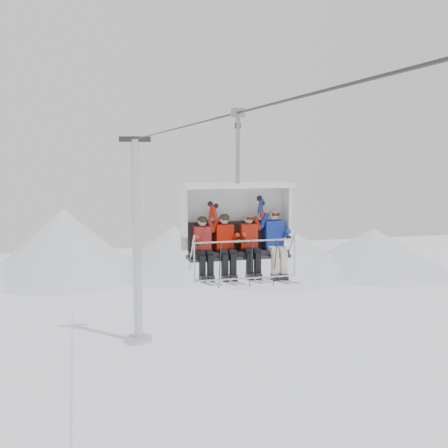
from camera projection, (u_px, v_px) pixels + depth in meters
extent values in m
cone|color=white|center=(64.00, 243.00, 56.62)|extent=(16.00, 16.00, 7.00)
cone|color=white|center=(173.00, 249.00, 58.60)|extent=(14.00, 14.00, 5.00)
cone|color=white|center=(270.00, 244.00, 59.18)|extent=(18.00, 18.00, 6.00)
cone|color=white|center=(373.00, 249.00, 60.17)|extent=(16.00, 16.00, 4.50)
cone|color=white|center=(222.00, 245.00, 63.04)|extent=(12.00, 12.00, 4.50)
cylinder|color=silver|center=(137.00, 243.00, 36.42)|extent=(0.56, 0.56, 13.30)
cylinder|color=silver|center=(139.00, 339.00, 37.21)|extent=(1.80, 1.80, 0.30)
cube|color=#303136|center=(135.00, 139.00, 35.60)|extent=(2.00, 0.35, 0.35)
cylinder|color=#303136|center=(224.00, 116.00, 14.51)|extent=(0.06, 50.00, 0.06)
cube|color=black|center=(239.00, 253.00, 13.60)|extent=(2.40, 0.55, 0.10)
cube|color=black|center=(236.00, 235.00, 13.80)|extent=(2.40, 0.10, 0.70)
cube|color=#303136|center=(239.00, 256.00, 13.61)|extent=(2.50, 0.60, 0.08)
cube|color=white|center=(233.00, 217.00, 13.96)|extent=(2.67, 0.10, 1.59)
cube|color=white|center=(238.00, 185.00, 13.48)|extent=(2.67, 0.90, 0.10)
cylinder|color=silver|center=(245.00, 241.00, 13.03)|extent=(2.44, 0.04, 0.04)
cylinder|color=silver|center=(246.00, 278.00, 13.07)|extent=(2.44, 0.04, 0.04)
cylinder|color=#919499|center=(238.00, 149.00, 13.39)|extent=(0.10, 0.10, 1.72)
cube|color=#919499|center=(238.00, 113.00, 13.29)|extent=(0.30, 0.18, 0.22)
cube|color=#A8241E|center=(202.00, 239.00, 13.37)|extent=(0.40, 0.27, 0.59)
sphere|color=tan|center=(202.00, 222.00, 13.28)|extent=(0.22, 0.22, 0.22)
cube|color=black|center=(202.00, 266.00, 12.99)|extent=(0.13, 0.15, 0.48)
cube|color=black|center=(210.00, 265.00, 13.04)|extent=(0.13, 0.15, 0.48)
cube|color=#A6A9AF|center=(203.00, 282.00, 12.94)|extent=(0.09, 1.69, 0.26)
cube|color=#A6A9AF|center=(211.00, 282.00, 12.99)|extent=(0.09, 1.69, 0.26)
cube|color=#BF1604|center=(224.00, 237.00, 13.50)|extent=(0.42, 0.28, 0.62)
sphere|color=tan|center=(225.00, 219.00, 13.41)|extent=(0.23, 0.23, 0.23)
cube|color=black|center=(225.00, 265.00, 13.13)|extent=(0.14, 0.15, 0.50)
cube|color=black|center=(233.00, 264.00, 13.18)|extent=(0.14, 0.15, 0.50)
cube|color=#A6A9AF|center=(226.00, 282.00, 13.08)|extent=(0.09, 1.69, 0.26)
cube|color=#A6A9AF|center=(234.00, 282.00, 13.13)|extent=(0.09, 1.69, 0.26)
cube|color=#AB1D0E|center=(248.00, 236.00, 13.66)|extent=(0.42, 0.28, 0.61)
sphere|color=tan|center=(249.00, 219.00, 13.57)|extent=(0.23, 0.23, 0.23)
cube|color=black|center=(250.00, 263.00, 13.28)|extent=(0.14, 0.15, 0.49)
cube|color=black|center=(258.00, 263.00, 13.33)|extent=(0.14, 0.15, 0.49)
cube|color=#A6A9AF|center=(251.00, 280.00, 13.23)|extent=(0.09, 1.69, 0.26)
cube|color=#A6A9AF|center=(259.00, 280.00, 13.29)|extent=(0.09, 1.69, 0.26)
cube|color=#162F9D|center=(273.00, 234.00, 13.82)|extent=(0.46, 0.30, 0.68)
sphere|color=tan|center=(274.00, 215.00, 13.72)|extent=(0.25, 0.25, 0.25)
cube|color=beige|center=(275.00, 263.00, 13.45)|extent=(0.15, 0.15, 0.54)
cube|color=beige|center=(284.00, 263.00, 13.51)|extent=(0.15, 0.15, 0.54)
cube|color=#A6A9AF|center=(276.00, 281.00, 13.40)|extent=(0.10, 1.69, 0.26)
cube|color=#A6A9AF|center=(285.00, 280.00, 13.46)|extent=(0.10, 1.69, 0.26)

